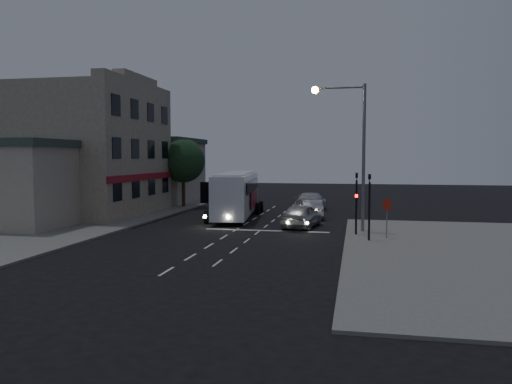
% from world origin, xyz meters
% --- Properties ---
extents(ground, '(120.00, 120.00, 0.00)m').
position_xyz_m(ground, '(0.00, 0.00, 0.00)').
color(ground, black).
extents(sidewalk_near, '(12.00, 24.00, 0.12)m').
position_xyz_m(sidewalk_near, '(13.00, -4.00, 0.06)').
color(sidewalk_near, slate).
rests_on(sidewalk_near, ground).
extents(sidewalk_far, '(12.00, 50.00, 0.12)m').
position_xyz_m(sidewalk_far, '(-13.00, 8.00, 0.06)').
color(sidewalk_far, slate).
rests_on(sidewalk_far, ground).
extents(road_markings, '(8.00, 30.55, 0.01)m').
position_xyz_m(road_markings, '(1.29, 3.31, 0.00)').
color(road_markings, silver).
rests_on(road_markings, ground).
extents(tour_bus, '(3.71, 11.61, 3.50)m').
position_xyz_m(tour_bus, '(-1.53, 8.51, 1.89)').
color(tour_bus, white).
rests_on(tour_bus, ground).
extents(car_suv, '(2.61, 4.97, 1.61)m').
position_xyz_m(car_suv, '(4.05, 3.80, 0.81)').
color(car_suv, '#A7A7A7').
rests_on(car_suv, ground).
extents(car_sedan_a, '(2.19, 4.52, 1.43)m').
position_xyz_m(car_sedan_a, '(4.24, 8.99, 0.71)').
color(car_sedan_a, '#B6B6BE').
rests_on(car_sedan_a, ground).
extents(car_sedan_b, '(2.54, 5.66, 1.61)m').
position_xyz_m(car_sedan_b, '(3.71, 14.48, 0.81)').
color(car_sedan_b, silver).
rests_on(car_sedan_b, ground).
extents(traffic_signal_main, '(0.25, 0.35, 4.10)m').
position_xyz_m(traffic_signal_main, '(7.60, 0.78, 2.42)').
color(traffic_signal_main, black).
rests_on(traffic_signal_main, sidewalk_near).
extents(traffic_signal_side, '(0.18, 0.15, 4.10)m').
position_xyz_m(traffic_signal_side, '(8.30, -1.20, 2.42)').
color(traffic_signal_side, black).
rests_on(traffic_signal_side, sidewalk_near).
extents(regulatory_sign, '(0.45, 0.12, 2.20)m').
position_xyz_m(regulatory_sign, '(9.30, -0.24, 1.60)').
color(regulatory_sign, slate).
rests_on(regulatory_sign, sidewalk_near).
extents(streetlight, '(3.32, 0.44, 9.00)m').
position_xyz_m(streetlight, '(7.34, 2.20, 5.73)').
color(streetlight, slate).
rests_on(streetlight, sidewalk_near).
extents(main_building, '(10.12, 12.00, 11.00)m').
position_xyz_m(main_building, '(-13.96, 8.00, 5.16)').
color(main_building, gray).
rests_on(main_building, sidewalk_far).
extents(low_building_south, '(7.40, 5.40, 5.70)m').
position_xyz_m(low_building_south, '(-14.50, -0.50, 3.00)').
color(low_building_south, '#A79988').
rests_on(low_building_south, sidewalk_far).
extents(low_building_north, '(9.40, 9.40, 6.50)m').
position_xyz_m(low_building_north, '(-13.50, 20.00, 3.39)').
color(low_building_north, '#A79988').
rests_on(low_building_north, sidewalk_far).
extents(street_tree, '(4.00, 4.00, 6.20)m').
position_xyz_m(street_tree, '(-8.21, 15.02, 4.50)').
color(street_tree, black).
rests_on(street_tree, sidewalk_far).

